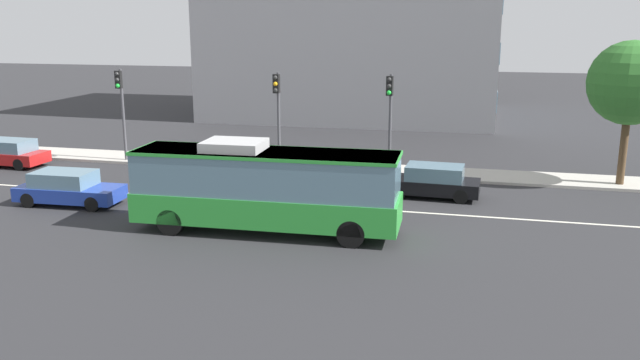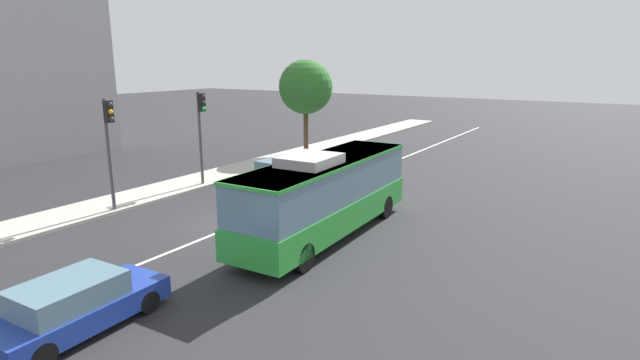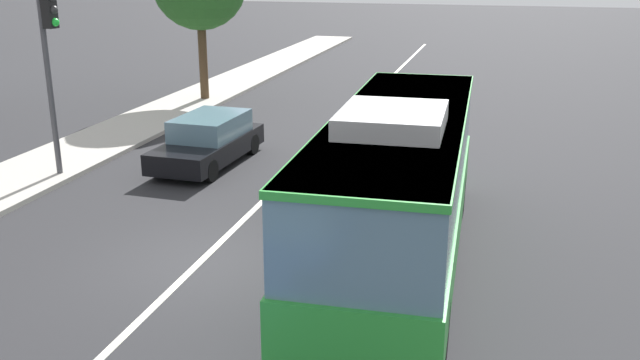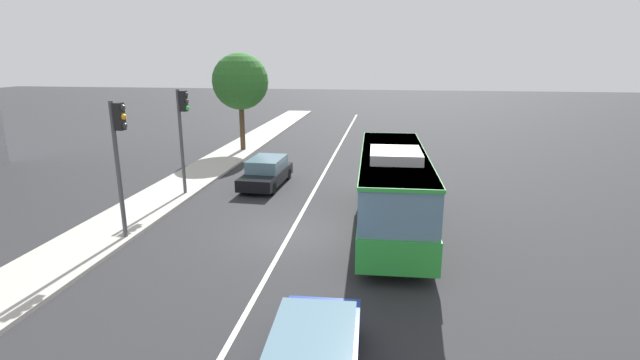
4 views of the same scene
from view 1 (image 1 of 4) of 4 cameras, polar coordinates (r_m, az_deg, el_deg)
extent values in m
plane|color=#28282B|center=(28.96, -4.11, -2.00)|extent=(160.00, 160.00, 0.00)
cube|color=#B2ADA3|center=(35.60, -0.65, 1.12)|extent=(80.00, 2.83, 0.14)
cube|color=silver|center=(28.96, -4.12, -1.99)|extent=(76.00, 0.16, 0.01)
cube|color=green|center=(24.85, -4.65, -2.33)|extent=(10.07, 2.81, 1.10)
cube|color=slate|center=(24.51, -4.71, 0.68)|extent=(9.87, 2.73, 1.58)
cube|color=green|center=(24.36, -4.75, 2.34)|extent=(9.97, 2.79, 0.12)
cube|color=#B2B2B2|center=(24.68, -7.43, 2.99)|extent=(2.26, 1.87, 0.36)
cylinder|color=black|center=(25.31, 3.49, -3.13)|extent=(1.01, 0.33, 1.00)
cylinder|color=black|center=(23.24, 2.70, -4.67)|extent=(1.01, 0.33, 1.00)
cylinder|color=black|center=(27.09, -10.90, -2.23)|extent=(1.01, 0.33, 1.00)
cylinder|color=black|center=(25.16, -12.81, -3.56)|extent=(1.01, 0.33, 1.00)
cube|color=#1E3899|center=(30.53, -20.79, -1.03)|extent=(4.56, 1.96, 0.60)
cube|color=slate|center=(30.52, -21.29, 0.12)|extent=(2.58, 1.74, 0.64)
cylinder|color=black|center=(30.49, -17.58, -1.19)|extent=(0.65, 0.24, 0.64)
cylinder|color=black|center=(29.15, -19.09, -1.98)|extent=(0.65, 0.24, 0.64)
cylinder|color=black|center=(32.04, -22.28, -0.88)|extent=(0.65, 0.24, 0.64)
cylinder|color=black|center=(30.77, -23.91, -1.61)|extent=(0.65, 0.24, 0.64)
cube|color=black|center=(30.20, 9.38, -0.47)|extent=(4.58, 2.00, 0.60)
cube|color=slate|center=(30.03, 9.90, 0.65)|extent=(2.59, 1.77, 0.64)
cylinder|color=black|center=(29.68, 6.30, -1.02)|extent=(0.65, 0.25, 0.64)
cylinder|color=black|center=(31.21, 6.81, -0.30)|extent=(0.65, 0.25, 0.64)
cylinder|color=black|center=(29.35, 12.08, -1.42)|extent=(0.65, 0.25, 0.64)
cylinder|color=black|center=(30.89, 12.31, -0.67)|extent=(0.65, 0.25, 0.64)
cube|color=#B21919|center=(40.05, -25.53, 1.85)|extent=(4.56, 1.95, 0.60)
cube|color=slate|center=(39.77, -25.35, 2.71)|extent=(2.57, 1.74, 0.64)
cylinder|color=black|center=(38.52, -24.58, 1.22)|extent=(0.65, 0.24, 0.64)
cylinder|color=black|center=(39.73, -23.12, 1.71)|extent=(0.65, 0.24, 0.64)
cylinder|color=#47474C|center=(33.46, 6.08, 4.65)|extent=(0.16, 0.16, 5.20)
cube|color=black|center=(32.93, 6.06, 8.10)|extent=(0.34, 0.31, 0.96)
sphere|color=#2D2D2D|center=(32.75, 6.01, 8.63)|extent=(0.22, 0.22, 0.22)
sphere|color=#2D2D2D|center=(32.78, 6.00, 8.08)|extent=(0.22, 0.22, 0.22)
sphere|color=#1ED838|center=(32.82, 5.98, 7.52)|extent=(0.22, 0.22, 0.22)
cylinder|color=#47474C|center=(38.36, -16.64, 5.31)|extent=(0.16, 0.16, 5.20)
cube|color=black|center=(37.88, -17.04, 8.31)|extent=(0.34, 0.31, 0.96)
sphere|color=#2D2D2D|center=(37.72, -17.17, 8.77)|extent=(0.22, 0.22, 0.22)
sphere|color=#2D2D2D|center=(37.75, -17.14, 8.28)|extent=(0.22, 0.22, 0.22)
sphere|color=#1ED838|center=(37.78, -17.10, 7.80)|extent=(0.22, 0.22, 0.22)
cylinder|color=#47474C|center=(34.48, -3.59, 4.97)|extent=(0.16, 0.16, 5.20)
cube|color=black|center=(33.97, -3.79, 8.32)|extent=(0.33, 0.29, 0.96)
sphere|color=#2D2D2D|center=(33.80, -3.89, 8.83)|extent=(0.22, 0.22, 0.22)
sphere|color=#F9A514|center=(33.83, -3.88, 8.29)|extent=(0.22, 0.22, 0.22)
sphere|color=#2D2D2D|center=(33.86, -3.87, 7.75)|extent=(0.22, 0.22, 0.22)
cylinder|color=#4C3823|center=(34.48, 24.74, 2.30)|extent=(0.36, 0.36, 3.50)
sphere|color=#2D6B28|center=(34.06, 25.29, 7.61)|extent=(3.93, 3.93, 3.93)
cube|color=#939399|center=(56.46, 3.26, 14.36)|extent=(22.82, 16.70, 17.00)
cube|color=slate|center=(55.90, 14.85, 7.38)|extent=(0.18, 14.89, 1.50)
cube|color=slate|center=(55.66, 15.06, 10.85)|extent=(0.18, 14.89, 1.50)
cube|color=slate|center=(55.62, 15.29, 14.35)|extent=(0.18, 14.89, 1.50)
camera|label=2|loc=(26.82, -48.29, 6.99)|focal=27.87mm
camera|label=3|loc=(29.31, -31.55, 8.20)|focal=39.29mm
camera|label=4|loc=(34.12, -34.60, 9.47)|focal=26.08mm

